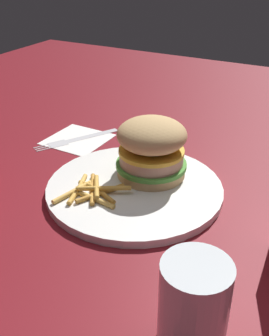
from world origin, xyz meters
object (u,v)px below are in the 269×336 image
object	(u,v)px
sandwich	(152,148)
fork	(77,138)
fries_pile	(92,191)
napkin	(78,139)
plate	(135,189)
drink_glass	(193,310)

from	to	relation	value
sandwich	fork	xyz separation A→B (m)	(-0.19, 0.07, -0.06)
fries_pile	napkin	world-z (taller)	fries_pile
plate	napkin	bearing A→B (deg)	148.52
fries_pile	drink_glass	distance (m)	0.27
sandwich	plate	bearing A→B (deg)	-99.49
plate	drink_glass	xyz separation A→B (m)	(0.17, -0.21, 0.04)
napkin	drink_glass	xyz separation A→B (m)	(0.36, -0.33, 0.04)
fork	fries_pile	bearing A→B (deg)	-48.82
fries_pile	napkin	xyz separation A→B (m)	(-0.14, 0.16, -0.02)
plate	fork	distance (m)	0.22
sandwich	fries_pile	xyz separation A→B (m)	(-0.05, -0.09, -0.04)
sandwich	fork	distance (m)	0.21
fork	drink_glass	distance (m)	0.49
fries_pile	sandwich	bearing A→B (deg)	61.00
fries_pile	drink_glass	xyz separation A→B (m)	(0.22, -0.16, 0.03)
sandwich	drink_glass	size ratio (longest dim) A/B	1.16
sandwich	drink_glass	xyz separation A→B (m)	(0.17, -0.25, -0.02)
sandwich	drink_glass	distance (m)	0.30
napkin	drink_glass	size ratio (longest dim) A/B	1.14
sandwich	fries_pile	distance (m)	0.11
drink_glass	fork	bearing A→B (deg)	138.13
napkin	drink_glass	world-z (taller)	drink_glass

